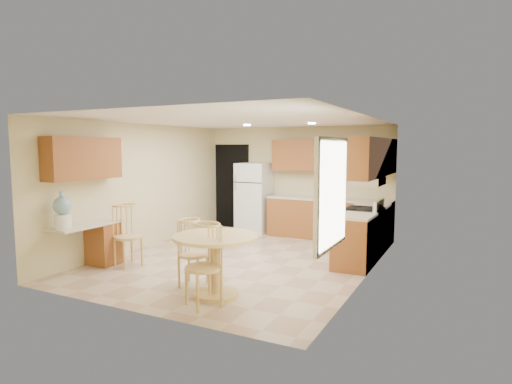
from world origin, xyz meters
The scene contains 30 objects.
floor centered at (0.00, 0.00, 0.00)m, with size 5.50×5.50×0.00m, color tan.
ceiling centered at (0.00, 0.00, 2.50)m, with size 4.50×5.50×0.02m, color white.
wall_back centered at (0.00, 2.75, 1.25)m, with size 4.50×0.02×2.50m, color #CBBB89.
wall_front centered at (0.00, -2.75, 1.25)m, with size 4.50×0.02×2.50m, color #CBBB89.
wall_left centered at (-2.25, 0.00, 1.25)m, with size 0.02×5.50×2.50m, color #CBBB89.
wall_right centered at (2.25, 0.00, 1.25)m, with size 0.02×5.50×2.50m, color #CBBB89.
doorway centered at (-1.75, 2.73, 1.05)m, with size 0.90×0.02×2.10m, color black.
base_cab_back centered at (0.88, 2.45, 0.43)m, with size 2.75×0.60×0.87m, color #9C5927.
counter_back centered at (0.88, 2.45, 0.89)m, with size 2.75×0.63×0.04m, color beige.
base_cab_right_a centered at (1.95, 1.85, 0.43)m, with size 0.60×0.59×0.87m, color #9C5927.
counter_right_a centered at (1.95, 1.85, 0.89)m, with size 0.63×0.59×0.04m, color beige.
base_cab_right_b centered at (1.95, 0.40, 0.43)m, with size 0.60×0.80×0.87m, color #9C5927.
counter_right_b centered at (1.95, 0.40, 0.89)m, with size 0.63×0.80×0.04m, color beige.
upper_cab_back centered at (0.88, 2.58, 1.85)m, with size 2.75×0.33×0.70m, color #9C5927.
upper_cab_right centered at (2.08, 1.21, 1.85)m, with size 0.33×2.42×0.70m, color #9C5927.
upper_cab_left centered at (-2.08, -1.60, 1.85)m, with size 0.33×1.40×0.70m, color #9C5927.
sink centered at (0.85, 2.45, 0.91)m, with size 0.78×0.44×0.01m, color silver.
range_hood centered at (2.00, 1.18, 1.42)m, with size 0.50×0.76×0.14m, color silver.
desk_pedestal centered at (-2.00, -1.32, 0.36)m, with size 0.48×0.42×0.72m, color #9C5927.
desk_top centered at (-2.00, -1.70, 0.75)m, with size 0.50×1.20×0.04m, color beige.
window centered at (2.23, -1.85, 1.50)m, with size 0.06×1.12×1.30m.
can_light_a centered at (-0.50, 1.20, 2.48)m, with size 0.14×0.14×0.02m, color white.
can_light_b centered at (0.90, 1.20, 2.48)m, with size 0.14×0.14×0.02m, color white.
refrigerator centered at (-0.95, 2.40, 0.83)m, with size 0.73×0.71×1.66m.
stove centered at (1.92, 1.18, 0.47)m, with size 0.65×0.76×1.09m.
dining_table centered at (0.62, -1.83, 0.56)m, with size 1.15×1.15×0.85m.
chair_table_a centered at (0.07, -1.67, 0.59)m, with size 0.43×0.56×0.97m.
chair_table_b centered at (0.67, -2.30, 0.65)m, with size 0.47×0.54×1.06m.
chair_desk centered at (-1.55, -1.30, 0.64)m, with size 0.46×0.60×1.05m.
water_crock centered at (-2.00, -2.12, 1.03)m, with size 0.28×0.28×0.58m.
Camera 1 is at (3.65, -6.64, 2.03)m, focal length 30.00 mm.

